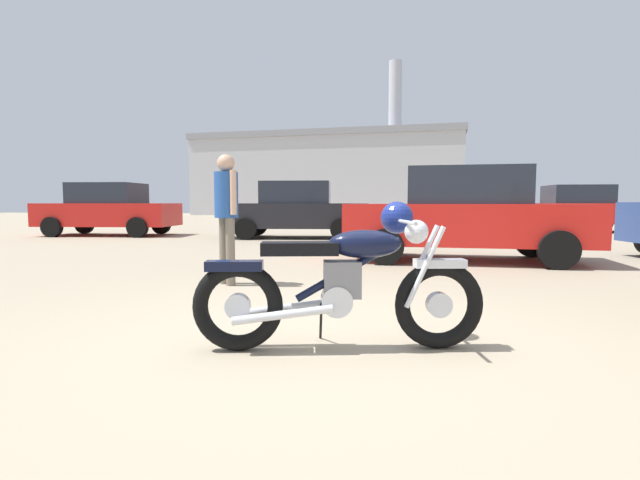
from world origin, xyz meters
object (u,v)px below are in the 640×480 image
bystander (226,205)px  red_hatchback_near (576,209)px  white_estate_far (296,210)px  blue_hatchback_right (109,209)px  vintage_motorcycle (347,281)px  silver_sedan_mid (464,215)px

bystander → red_hatchback_near: size_ratio=0.39×
red_hatchback_near → bystander: bearing=52.6°
bystander → red_hatchback_near: bearing=7.6°
white_estate_far → blue_hatchback_right: 6.15m
vintage_motorcycle → bystander: (-1.78, 2.38, 0.53)m
bystander → silver_sedan_mid: size_ratio=0.39×
bystander → blue_hatchback_right: size_ratio=0.38×
silver_sedan_mid → blue_hatchback_right: (-10.29, 4.96, 0.00)m
bystander → white_estate_far: size_ratio=0.38×
vintage_motorcycle → silver_sedan_mid: bearing=62.5°
vintage_motorcycle → bystander: bearing=115.6°
silver_sedan_mid → white_estate_far: size_ratio=0.98×
white_estate_far → red_hatchback_near: bearing=-161.0°
vintage_motorcycle → red_hatchback_near: bearing=54.0°
silver_sedan_mid → vintage_motorcycle: bearing=-103.8°
blue_hatchback_right → bystander: bearing=-53.8°
silver_sedan_mid → red_hatchback_near: same height
vintage_motorcycle → silver_sedan_mid: (1.58, 5.41, 0.34)m
blue_hatchback_right → silver_sedan_mid: bearing=-30.5°
vintage_motorcycle → silver_sedan_mid: 5.65m
white_estate_far → bystander: bearing=89.6°
silver_sedan_mid → bystander: bearing=-135.5°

